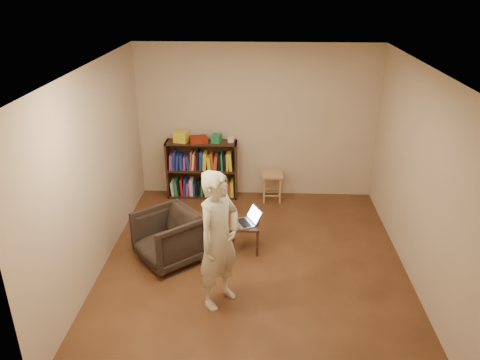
{
  "coord_description": "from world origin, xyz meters",
  "views": [
    {
      "loc": [
        0.05,
        -5.29,
        3.57
      ],
      "look_at": [
        -0.2,
        0.35,
        1.08
      ],
      "focal_mm": 35.0,
      "sensor_mm": 36.0,
      "label": 1
    }
  ],
  "objects_px": {
    "bookshelf": "(202,172)",
    "armchair": "(168,237)",
    "person": "(219,240)",
    "laptop": "(248,220)",
    "side_table": "(245,227)",
    "stool": "(272,178)"
  },
  "relations": [
    {
      "from": "armchair",
      "to": "side_table",
      "type": "bearing_deg",
      "value": 67.35
    },
    {
      "from": "person",
      "to": "bookshelf",
      "type": "bearing_deg",
      "value": 47.14
    },
    {
      "from": "bookshelf",
      "to": "person",
      "type": "relative_size",
      "value": 0.72
    },
    {
      "from": "laptop",
      "to": "bookshelf",
      "type": "bearing_deg",
      "value": -179.63
    },
    {
      "from": "side_table",
      "to": "stool",
      "type": "bearing_deg",
      "value": 75.72
    },
    {
      "from": "armchair",
      "to": "person",
      "type": "relative_size",
      "value": 0.46
    },
    {
      "from": "person",
      "to": "armchair",
      "type": "bearing_deg",
      "value": 78.65
    },
    {
      "from": "stool",
      "to": "side_table",
      "type": "xyz_separation_m",
      "value": [
        -0.41,
        -1.6,
        -0.05
      ]
    },
    {
      "from": "person",
      "to": "laptop",
      "type": "bearing_deg",
      "value": 22.12
    },
    {
      "from": "laptop",
      "to": "person",
      "type": "distance_m",
      "value": 1.26
    },
    {
      "from": "stool",
      "to": "armchair",
      "type": "bearing_deg",
      "value": -126.34
    },
    {
      "from": "armchair",
      "to": "person",
      "type": "bearing_deg",
      "value": 1.58
    },
    {
      "from": "laptop",
      "to": "stool",
      "type": "bearing_deg",
      "value": 141.24
    },
    {
      "from": "side_table",
      "to": "armchair",
      "type": "bearing_deg",
      "value": -162.03
    },
    {
      "from": "stool",
      "to": "side_table",
      "type": "height_order",
      "value": "stool"
    },
    {
      "from": "bookshelf",
      "to": "person",
      "type": "xyz_separation_m",
      "value": [
        0.54,
        -2.87,
        0.39
      ]
    },
    {
      "from": "bookshelf",
      "to": "side_table",
      "type": "bearing_deg",
      "value": -65.04
    },
    {
      "from": "laptop",
      "to": "person",
      "type": "xyz_separation_m",
      "value": [
        -0.3,
        -1.17,
        0.37
      ]
    },
    {
      "from": "bookshelf",
      "to": "armchair",
      "type": "xyz_separation_m",
      "value": [
        -0.21,
        -2.04,
        -0.09
      ]
    },
    {
      "from": "bookshelf",
      "to": "armchair",
      "type": "height_order",
      "value": "bookshelf"
    },
    {
      "from": "stool",
      "to": "person",
      "type": "relative_size",
      "value": 0.3
    },
    {
      "from": "stool",
      "to": "person",
      "type": "xyz_separation_m",
      "value": [
        -0.66,
        -2.76,
        0.44
      ]
    }
  ]
}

